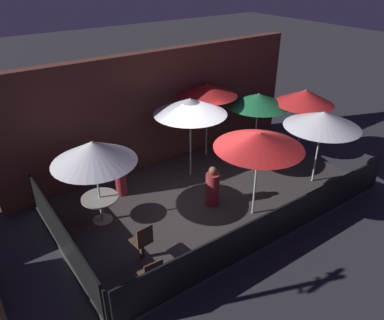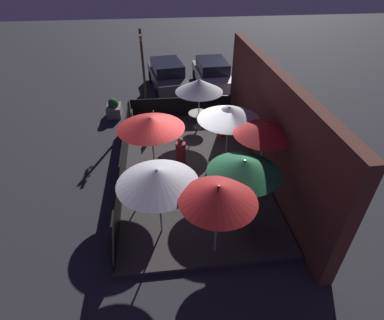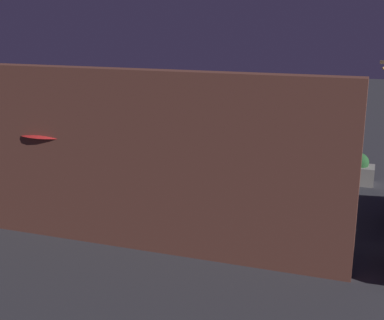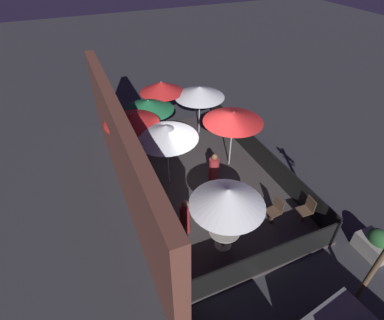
{
  "view_description": "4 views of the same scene",
  "coord_description": "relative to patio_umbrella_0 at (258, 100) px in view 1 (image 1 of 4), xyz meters",
  "views": [
    {
      "loc": [
        -5.67,
        -7.01,
        6.12
      ],
      "look_at": [
        -0.59,
        0.13,
        1.36
      ],
      "focal_mm": 35.0,
      "sensor_mm": 36.0,
      "label": 1
    },
    {
      "loc": [
        8.93,
        -1.02,
        6.85
      ],
      "look_at": [
        1.01,
        -0.1,
        1.18
      ],
      "focal_mm": 28.0,
      "sensor_mm": 36.0,
      "label": 2
    },
    {
      "loc": [
        -5.26,
        12.22,
        4.77
      ],
      "look_at": [
        -1.06,
        0.16,
        1.24
      ],
      "focal_mm": 50.0,
      "sensor_mm": 36.0,
      "label": 3
    },
    {
      "loc": [
        -7.76,
        3.68,
        7.59
      ],
      "look_at": [
        0.1,
        0.35,
        0.98
      ],
      "focal_mm": 28.0,
      "sensor_mm": 36.0,
      "label": 4
    }
  ],
  "objects": [
    {
      "name": "patio_deck",
      "position": [
        -2.73,
        -1.1,
        -2.03
      ],
      "size": [
        8.61,
        5.03,
        0.12
      ],
      "color": "#383333",
      "rests_on": "ground_plane"
    },
    {
      "name": "dining_table_1",
      "position": [
        -5.77,
        -0.43,
        -1.4
      ],
      "size": [
        0.93,
        0.93,
        0.71
      ],
      "color": "#9E998E",
      "rests_on": "patio_deck"
    },
    {
      "name": "building_wall",
      "position": [
        -2.73,
        1.64,
        -0.23
      ],
      "size": [
        10.21,
        0.36,
        3.72
      ],
      "color": "brown",
      "rests_on": "ground_plane"
    },
    {
      "name": "patio_umbrella_6",
      "position": [
        1.13,
        -0.92,
        0.13
      ],
      "size": [
        1.9,
        1.9,
        2.34
      ],
      "color": "#B2B2B7",
      "rests_on": "patio_deck"
    },
    {
      "name": "patio_umbrella_5",
      "position": [
        -1.34,
        0.97,
        0.32
      ],
      "size": [
        1.94,
        1.94,
        2.47
      ],
      "color": "#B2B2B7",
      "rests_on": "patio_deck"
    },
    {
      "name": "patio_umbrella_4",
      "position": [
        -2.59,
        0.14,
        0.3
      ],
      "size": [
        2.14,
        2.14,
        2.5
      ],
      "color": "#B2B2B7",
      "rests_on": "patio_deck"
    },
    {
      "name": "patio_umbrella_1",
      "position": [
        -5.77,
        -0.43,
        0.02
      ],
      "size": [
        2.04,
        2.04,
        2.26
      ],
      "color": "#B2B2B7",
      "rests_on": "patio_deck"
    },
    {
      "name": "patio_umbrella_3",
      "position": [
        0.23,
        -2.32,
        0.04
      ],
      "size": [
        2.15,
        2.15,
        2.24
      ],
      "color": "#B2B2B7",
      "rests_on": "patio_deck"
    },
    {
      "name": "patio_chair_0",
      "position": [
        -5.6,
        -2.31,
        -1.44
      ],
      "size": [
        0.44,
        0.44,
        0.96
      ],
      "rotation": [
        0.0,
        0.0,
        1.66
      ],
      "color": "#4C3828",
      "rests_on": "patio_deck"
    },
    {
      "name": "patron_0",
      "position": [
        -3.0,
        -1.48,
        -1.46
      ],
      "size": [
        0.53,
        0.53,
        1.15
      ],
      "rotation": [
        0.0,
        0.0,
        0.87
      ],
      "color": "maroon",
      "rests_on": "patio_deck"
    },
    {
      "name": "dining_table_0",
      "position": [
        0.0,
        0.0,
        -1.41
      ],
      "size": [
        0.8,
        0.8,
        0.7
      ],
      "color": "#9E998E",
      "rests_on": "patio_deck"
    },
    {
      "name": "patron_1",
      "position": [
        -4.82,
        0.4,
        -1.38
      ],
      "size": [
        0.37,
        0.37,
        1.29
      ],
      "rotation": [
        0.0,
        0.0,
        1.43
      ],
      "color": "maroon",
      "rests_on": "patio_deck"
    },
    {
      "name": "fence_front",
      "position": [
        -2.73,
        -3.57,
        -1.49
      ],
      "size": [
        8.41,
        0.05,
        0.95
      ],
      "color": "black",
      "rests_on": "patio_deck"
    },
    {
      "name": "patio_chair_1",
      "position": [
        -5.93,
        -3.27,
        -1.47
      ],
      "size": [
        0.42,
        0.42,
        0.91
      ],
      "rotation": [
        0.0,
        0.0,
        1.52
      ],
      "color": "#4C3828",
      "rests_on": "patio_deck"
    },
    {
      "name": "fence_side_left",
      "position": [
        -6.99,
        -1.1,
        -1.49
      ],
      "size": [
        0.05,
        4.83,
        0.95
      ],
      "color": "black",
      "rests_on": "patio_deck"
    },
    {
      "name": "patio_umbrella_0",
      "position": [
        0.0,
        0.0,
        0.0
      ],
      "size": [
        2.02,
        2.02,
        2.18
      ],
      "color": "#B2B2B7",
      "rests_on": "patio_deck"
    },
    {
      "name": "ground_plane",
      "position": [
        -2.73,
        -1.1,
        -2.09
      ],
      "size": [
        60.0,
        60.0,
        0.0
      ],
      "primitive_type": "plane",
      "color": "#2D2D33"
    },
    {
      "name": "patio_umbrella_2",
      "position": [
        -2.41,
        -2.46,
        0.18
      ],
      "size": [
        2.2,
        2.2,
        2.34
      ],
      "color": "#B2B2B7",
      "rests_on": "patio_deck"
    }
  ]
}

